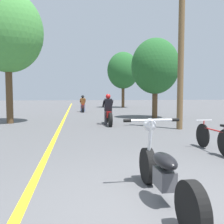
# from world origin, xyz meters

# --- Properties ---
(ground_plane) EXTENTS (120.00, 120.00, 0.00)m
(ground_plane) POSITION_xyz_m (0.00, 0.00, 0.00)
(ground_plane) COLOR #515154
(lane_stripe_center) EXTENTS (0.14, 48.00, 0.01)m
(lane_stripe_center) POSITION_xyz_m (-1.70, 12.17, 0.00)
(lane_stripe_center) COLOR yellow
(lane_stripe_center) RESTS_ON ground
(utility_pole) EXTENTS (1.10, 0.24, 6.13)m
(utility_pole) POSITION_xyz_m (3.17, 6.43, 3.16)
(utility_pole) COLOR brown
(utility_pole) RESTS_ON ground
(roadside_tree_right_near) EXTENTS (2.88, 2.59, 4.77)m
(roadside_tree_right_near) POSITION_xyz_m (3.72, 11.11, 3.10)
(roadside_tree_right_near) COLOR #513A23
(roadside_tree_right_near) RESTS_ON ground
(roadside_tree_right_far) EXTENTS (3.47, 3.13, 6.08)m
(roadside_tree_right_far) POSITION_xyz_m (4.15, 23.06, 4.06)
(roadside_tree_right_far) COLOR #513A23
(roadside_tree_right_far) RESTS_ON ground
(roadside_tree_left) EXTENTS (3.38, 3.04, 6.37)m
(roadside_tree_left) POSITION_xyz_m (-4.23, 9.56, 4.41)
(roadside_tree_left) COLOR #513A23
(roadside_tree_left) RESTS_ON ground
(motorcycle_foreground) EXTENTS (0.85, 2.01, 1.05)m
(motorcycle_foreground) POSITION_xyz_m (0.10, 0.22, 0.40)
(motorcycle_foreground) COLOR black
(motorcycle_foreground) RESTS_ON ground
(motorcycle_rider_lead) EXTENTS (0.50, 2.05, 1.45)m
(motorcycle_rider_lead) POSITION_xyz_m (0.48, 8.31, 0.54)
(motorcycle_rider_lead) COLOR black
(motorcycle_rider_lead) RESTS_ON ground
(motorcycle_rider_far) EXTENTS (0.50, 2.12, 1.38)m
(motorcycle_rider_far) POSITION_xyz_m (-0.45, 17.04, 0.53)
(motorcycle_rider_far) COLOR black
(motorcycle_rider_far) RESTS_ON ground
(bicycle_parked) EXTENTS (0.44, 1.64, 0.74)m
(bicycle_parked) POSITION_xyz_m (2.33, 2.65, 0.35)
(bicycle_parked) COLOR black
(bicycle_parked) RESTS_ON ground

